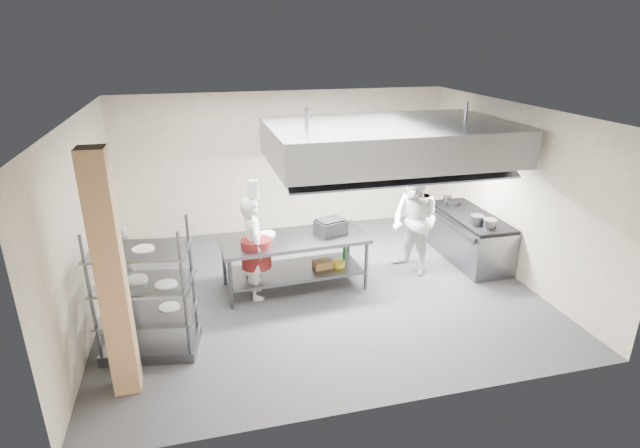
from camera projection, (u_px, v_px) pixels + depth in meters
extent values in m
plane|color=#29292B|center=(319.00, 288.00, 8.55)|extent=(7.00, 7.00, 0.00)
plane|color=silver|center=(319.00, 111.00, 7.48)|extent=(7.00, 7.00, 0.00)
plane|color=tan|center=(285.00, 162.00, 10.73)|extent=(7.00, 0.00, 7.00)
plane|color=tan|center=(85.00, 225.00, 7.21)|extent=(0.00, 6.00, 6.00)
plane|color=tan|center=(511.00, 190.00, 8.82)|extent=(0.00, 6.00, 6.00)
cube|color=tan|center=(111.00, 278.00, 5.63)|extent=(0.30, 0.30, 3.00)
cube|color=gray|center=(388.00, 141.00, 8.36)|extent=(4.00, 2.50, 0.60)
cube|color=white|center=(337.00, 163.00, 8.26)|extent=(1.60, 0.12, 0.04)
cube|color=white|center=(436.00, 157.00, 8.68)|extent=(1.60, 0.12, 0.04)
cube|color=gray|center=(367.00, 159.00, 11.00)|extent=(1.50, 0.28, 0.04)
cube|color=gray|center=(294.00, 239.00, 8.31)|extent=(2.49, 1.15, 0.06)
cube|color=slate|center=(295.00, 271.00, 8.52)|extent=(2.29, 1.04, 0.04)
cube|color=gray|center=(468.00, 238.00, 9.56)|extent=(0.80, 2.00, 0.84)
cube|color=black|center=(471.00, 216.00, 9.40)|extent=(0.78, 1.96, 0.06)
imported|color=white|center=(254.00, 248.00, 8.02)|extent=(0.46, 0.66, 1.72)
imported|color=silver|center=(415.00, 222.00, 8.84)|extent=(1.03, 1.14, 1.92)
imported|color=white|center=(126.00, 275.00, 7.26)|extent=(0.66, 1.01, 1.59)
cube|color=slate|center=(331.00, 227.00, 8.44)|extent=(0.57, 0.51, 0.23)
cube|color=olive|center=(322.00, 264.00, 8.54)|extent=(0.33, 0.25, 0.13)
cylinder|color=gray|center=(477.00, 220.00, 8.88)|extent=(0.24, 0.24, 0.17)
cylinder|color=white|center=(148.00, 312.00, 6.67)|extent=(0.28, 0.28, 0.05)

